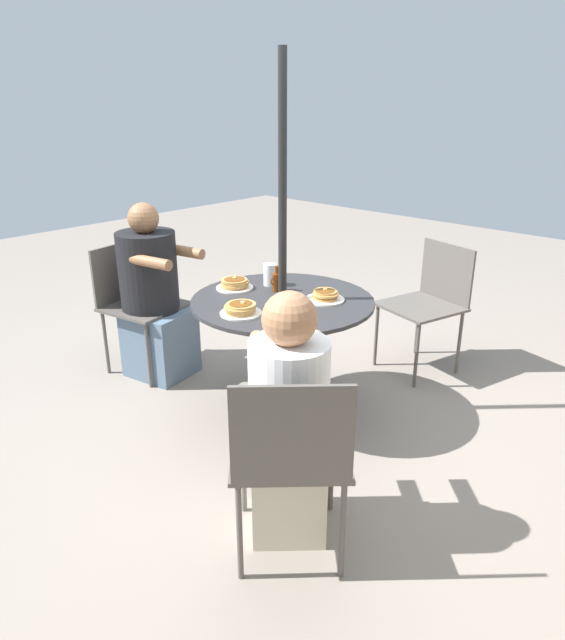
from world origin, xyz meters
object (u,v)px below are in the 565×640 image
(syrup_bottle, at_px, (277,281))
(patio_table, at_px, (282,322))
(pancake_plate_b, at_px, (235,284))
(pancake_plate_c, at_px, (241,309))
(coffee_cup, at_px, (277,316))
(diner_east, at_px, (289,427))
(pancake_plate_a, at_px, (325,296))
(patio_chair_north, at_px, (135,297))
(drinking_glass_a, at_px, (270,275))
(patio_chair_south, at_px, (430,297))
(diner_north, at_px, (154,300))
(patio_chair_east, at_px, (290,450))

(syrup_bottle, bearing_deg, patio_table, 55.17)
(pancake_plate_b, distance_m, pancake_plate_c, 0.45)
(syrup_bottle, distance_m, coffee_cup, 0.58)
(diner_east, relative_size, pancake_plate_a, 5.02)
(patio_chair_north, height_order, pancake_plate_b, patio_chair_north)
(pancake_plate_b, xyz_separation_m, drinking_glass_a, (-0.19, 0.11, 0.04))
(pancake_plate_c, bearing_deg, patio_chair_south, 167.96)
(pancake_plate_b, bearing_deg, pancake_plate_c, 51.32)
(patio_table, bearing_deg, syrup_bottle, -124.83)
(pancake_plate_a, bearing_deg, diner_north, -73.95)
(patio_chair_north, height_order, coffee_cup, patio_chair_north)
(pancake_plate_c, bearing_deg, diner_north, -97.71)
(patio_chair_south, relative_size, drinking_glass_a, 6.59)
(pancake_plate_c, distance_m, syrup_bottle, 0.44)
(patio_chair_east, height_order, pancake_plate_c, patio_chair_east)
(drinking_glass_a, bearing_deg, pancake_plate_a, 91.20)
(patio_table, xyz_separation_m, patio_chair_north, (0.23, -1.19, -0.07))
(patio_chair_east, bearing_deg, pancake_plate_a, 78.40)
(pancake_plate_a, bearing_deg, pancake_plate_b, -69.30)
(patio_table, relative_size, diner_east, 0.94)
(diner_north, distance_m, pancake_plate_c, 1.05)
(syrup_bottle, bearing_deg, pancake_plate_a, 100.95)
(coffee_cup, bearing_deg, pancake_plate_b, -114.59)
(pancake_plate_a, bearing_deg, patio_chair_north, -74.60)
(pancake_plate_b, xyz_separation_m, coffee_cup, (0.28, 0.61, 0.03))
(diner_north, xyz_separation_m, patio_chair_south, (-1.36, 1.33, -0.01))
(pancake_plate_b, height_order, coffee_cup, coffee_cup)
(pancake_plate_c, xyz_separation_m, syrup_bottle, (-0.42, -0.13, 0.03))
(patio_chair_south, height_order, syrup_bottle, syrup_bottle)
(syrup_bottle, relative_size, coffee_cup, 1.31)
(patio_chair_north, xyz_separation_m, patio_chair_east, (0.64, 2.03, 0.00))
(pancake_plate_b, bearing_deg, drinking_glass_a, 150.65)
(patio_chair_south, bearing_deg, diner_east, 117.21)
(diner_east, relative_size, syrup_bottle, 7.33)
(patio_chair_north, distance_m, diner_north, 0.18)
(patio_table, relative_size, pancake_plate_a, 4.69)
(patio_chair_south, relative_size, pancake_plate_a, 3.92)
(diner_north, height_order, pancake_plate_a, diner_north)
(drinking_glass_a, bearing_deg, pancake_plate_b, -29.35)
(pancake_plate_c, relative_size, coffee_cup, 1.92)
(patio_table, bearing_deg, coffee_cup, 38.72)
(diner_east, distance_m, patio_chair_south, 1.94)
(patio_chair_north, bearing_deg, pancake_plate_c, 74.17)
(pancake_plate_b, bearing_deg, syrup_bottle, 122.98)
(patio_chair_north, distance_m, diner_east, 1.97)
(patio_chair_north, height_order, syrup_bottle, syrup_bottle)
(patio_chair_east, distance_m, diner_east, 0.18)
(syrup_bottle, bearing_deg, pancake_plate_c, 17.28)
(diner_north, distance_m, pancake_plate_a, 1.27)
(pancake_plate_a, bearing_deg, pancake_plate_c, -21.43)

